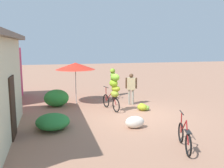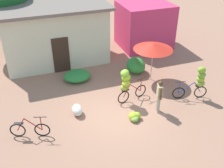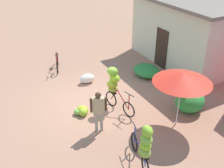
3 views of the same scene
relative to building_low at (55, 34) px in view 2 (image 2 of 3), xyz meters
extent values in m
plane|color=#9F7159|center=(1.50, -6.24, -1.69)|extent=(60.00, 60.00, 0.00)
cube|color=beige|center=(0.00, 0.00, -0.10)|extent=(5.71, 3.00, 3.19)
cube|color=#72665B|center=(0.00, 0.00, 1.57)|extent=(6.21, 3.50, 0.16)
cube|color=#332319|center=(0.00, -1.52, -0.69)|extent=(0.90, 0.06, 2.00)
cube|color=#D23662|center=(5.87, 0.30, -0.27)|extent=(3.20, 2.80, 2.84)
cylinder|color=brown|center=(-2.69, 1.98, -0.32)|extent=(0.24, 0.24, 2.75)
ellipsoid|color=#2B7E37|center=(0.55, -2.75, -1.43)|extent=(1.43, 1.21, 0.52)
ellipsoid|color=#2F8D38|center=(3.84, -2.98, -1.28)|extent=(1.00, 1.20, 0.83)
cylinder|color=beige|center=(4.27, -3.99, -0.68)|extent=(0.04, 0.04, 2.03)
cone|color=red|center=(4.27, -3.99, 0.24)|extent=(2.01, 2.01, 0.35)
torus|color=black|center=(-1.74, -6.54, -1.38)|extent=(0.61, 0.24, 0.62)
torus|color=black|center=(-2.65, -6.24, -1.38)|extent=(0.61, 0.24, 0.62)
cylinder|color=maroon|center=(-2.49, -6.29, -1.09)|extent=(0.36, 0.15, 0.59)
cylinder|color=maroon|center=(-2.04, -6.44, -1.09)|extent=(0.62, 0.24, 0.60)
cylinder|color=black|center=(-1.74, -6.54, -0.75)|extent=(0.48, 0.19, 0.03)
cylinder|color=maroon|center=(-1.74, -6.54, -1.06)|extent=(0.04, 0.04, 0.63)
cube|color=black|center=(-2.56, -6.27, -1.04)|extent=(0.39, 0.25, 0.02)
torus|color=black|center=(3.06, -5.30, -1.37)|extent=(0.63, 0.20, 0.64)
torus|color=black|center=(2.08, -5.53, -1.37)|extent=(0.63, 0.20, 0.64)
cylinder|color=maroon|center=(2.26, -5.49, -1.09)|extent=(0.38, 0.12, 0.59)
cylinder|color=maroon|center=(2.74, -5.37, -1.09)|extent=(0.67, 0.19, 0.60)
cylinder|color=black|center=(3.06, -5.30, -0.70)|extent=(0.49, 0.15, 0.03)
cylinder|color=maroon|center=(3.06, -5.30, -1.04)|extent=(0.04, 0.04, 0.67)
cube|color=black|center=(2.18, -5.50, -1.03)|extent=(0.38, 0.22, 0.02)
ellipsoid|color=#91A431|center=(2.15, -5.48, -0.87)|extent=(0.50, 0.45, 0.30)
ellipsoid|color=#98A126|center=(2.19, -5.54, -0.64)|extent=(0.55, 0.51, 0.27)
ellipsoid|color=#8DBE24|center=(2.22, -5.45, -0.40)|extent=(0.52, 0.46, 0.33)
ellipsoid|color=#75B12E|center=(2.13, -5.49, -0.13)|extent=(0.55, 0.52, 0.33)
torus|color=black|center=(4.68, -6.07, -1.38)|extent=(0.61, 0.21, 0.62)
torus|color=black|center=(5.71, -6.34, -1.38)|extent=(0.61, 0.21, 0.62)
cylinder|color=navy|center=(5.53, -6.29, -1.11)|extent=(0.40, 0.14, 0.57)
cylinder|color=navy|center=(5.02, -6.16, -1.11)|extent=(0.70, 0.22, 0.58)
cylinder|color=black|center=(4.68, -6.07, -0.76)|extent=(0.49, 0.16, 0.03)
cylinder|color=navy|center=(4.68, -6.07, -1.07)|extent=(0.04, 0.04, 0.62)
cube|color=black|center=(5.61, -6.31, -1.04)|extent=(0.38, 0.23, 0.02)
ellipsoid|color=#87A63A|center=(5.62, -6.34, -0.89)|extent=(0.45, 0.37, 0.30)
ellipsoid|color=#8ABD2B|center=(5.60, -6.31, -0.67)|extent=(0.44, 0.39, 0.26)
ellipsoid|color=#75A835|center=(5.62, -6.31, -0.44)|extent=(0.46, 0.40, 0.29)
ellipsoid|color=#81B22B|center=(5.59, -6.28, -0.20)|extent=(0.44, 0.39, 0.30)
ellipsoid|color=#96BE2B|center=(2.19, -6.79, -1.54)|extent=(0.48, 0.47, 0.31)
ellipsoid|color=#97A725|center=(2.05, -6.77, -1.53)|extent=(0.63, 0.62, 0.32)
ellipsoid|color=#80B441|center=(2.04, -6.89, -1.57)|extent=(0.49, 0.53, 0.25)
ellipsoid|color=#80A535|center=(2.04, -6.81, -1.56)|extent=(0.45, 0.42, 0.27)
ellipsoid|color=silver|center=(-0.14, -5.62, -1.47)|extent=(0.47, 0.72, 0.44)
cylinder|color=gray|center=(3.32, -6.56, -1.31)|extent=(0.11, 0.11, 0.77)
cylinder|color=gray|center=(3.26, -6.73, -1.31)|extent=(0.11, 0.11, 0.77)
cube|color=tan|center=(3.29, -6.65, -0.62)|extent=(0.32, 0.44, 0.61)
cylinder|color=#4C3321|center=(3.37, -6.41, -0.59)|extent=(0.08, 0.08, 0.55)
cylinder|color=#4C3321|center=(3.21, -6.88, -0.59)|extent=(0.08, 0.08, 0.55)
sphere|color=#4C3321|center=(3.29, -6.65, -0.22)|extent=(0.21, 0.21, 0.21)
camera|label=1|loc=(-8.16, -2.70, 1.26)|focal=39.18mm
camera|label=2|loc=(-1.86, -14.96, 5.63)|focal=42.91mm
camera|label=3|loc=(10.06, -9.73, 4.37)|focal=42.63mm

